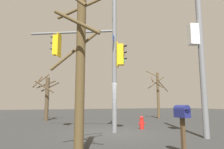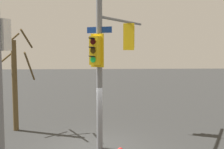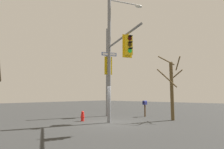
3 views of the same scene
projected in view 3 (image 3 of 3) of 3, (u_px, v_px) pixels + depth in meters
ground_plane at (111, 123)px, 12.68m from camera, size 80.00×80.00×0.00m
main_signal_pole_assembly at (114, 52)px, 12.68m from camera, size 4.78×4.77×9.16m
secondary_pole_assembly at (108, 70)px, 17.22m from camera, size 0.69×0.42×8.18m
fire_hydrant at (83, 116)px, 13.49m from camera, size 0.38×0.24×0.73m
mailbox at (145, 104)px, 16.43m from camera, size 0.26×0.45×1.41m
bare_tree_behind_pole at (172, 88)px, 14.17m from camera, size 1.64×1.65×4.94m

